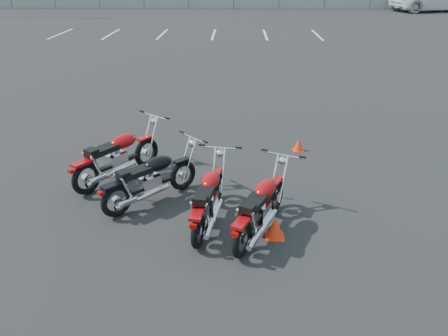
{
  "coord_description": "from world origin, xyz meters",
  "views": [
    {
      "loc": [
        0.41,
        -6.19,
        3.89
      ],
      "look_at": [
        0.2,
        0.6,
        0.65
      ],
      "focal_mm": 35.0,
      "sensor_mm": 36.0,
      "label": 1
    }
  ],
  "objects_px": {
    "motorcycle_second_black": "(151,179)",
    "motorcycle_front_red": "(117,157)",
    "motorcycle_third_red": "(261,207)",
    "motorcycle_rear_red": "(209,198)"
  },
  "relations": [
    {
      "from": "motorcycle_second_black",
      "to": "motorcycle_rear_red",
      "type": "xyz_separation_m",
      "value": [
        1.05,
        -0.63,
        -0.01
      ]
    },
    {
      "from": "motorcycle_front_red",
      "to": "motorcycle_third_red",
      "type": "xyz_separation_m",
      "value": [
        2.67,
        -1.76,
        -0.03
      ]
    },
    {
      "from": "motorcycle_front_red",
      "to": "motorcycle_third_red",
      "type": "height_order",
      "value": "motorcycle_front_red"
    },
    {
      "from": "motorcycle_second_black",
      "to": "motorcycle_rear_red",
      "type": "height_order",
      "value": "motorcycle_second_black"
    },
    {
      "from": "motorcycle_second_black",
      "to": "motorcycle_front_red",
      "type": "bearing_deg",
      "value": 132.61
    },
    {
      "from": "motorcycle_front_red",
      "to": "motorcycle_rear_red",
      "type": "height_order",
      "value": "motorcycle_front_red"
    },
    {
      "from": "motorcycle_front_red",
      "to": "motorcycle_third_red",
      "type": "relative_size",
      "value": 1.01
    },
    {
      "from": "motorcycle_front_red",
      "to": "motorcycle_third_red",
      "type": "distance_m",
      "value": 3.2
    },
    {
      "from": "motorcycle_third_red",
      "to": "motorcycle_rear_red",
      "type": "relative_size",
      "value": 0.99
    },
    {
      "from": "motorcycle_second_black",
      "to": "motorcycle_third_red",
      "type": "distance_m",
      "value": 2.07
    }
  ]
}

